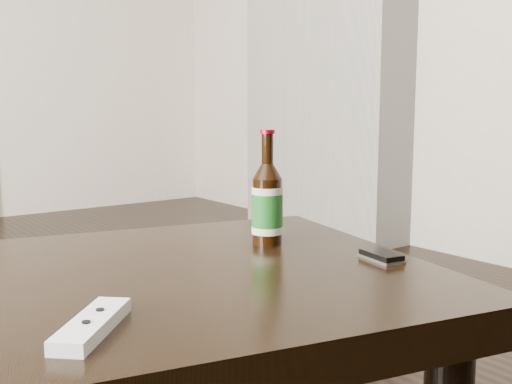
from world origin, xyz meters
TOP-DOWN VIEW (x-y plane):
  - chimney_breast at (2.35, 1.20)m, footprint 0.30×1.20m
  - coffee_table at (0.01, -0.62)m, footprint 1.50×1.08m
  - beer_bottle at (0.49, -0.61)m, footprint 0.08×0.08m
  - phone at (0.58, -0.85)m, footprint 0.06×0.10m
  - remote at (-0.01, -0.87)m, footprint 0.15×0.16m

SIDE VIEW (x-z plane):
  - coffee_table at x=0.01m, z-range 0.19..0.70m
  - phone at x=0.58m, z-range 0.51..0.52m
  - remote at x=-0.01m, z-range 0.51..0.53m
  - beer_bottle at x=0.49m, z-range 0.47..0.72m
  - chimney_breast at x=2.35m, z-range 0.00..2.70m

